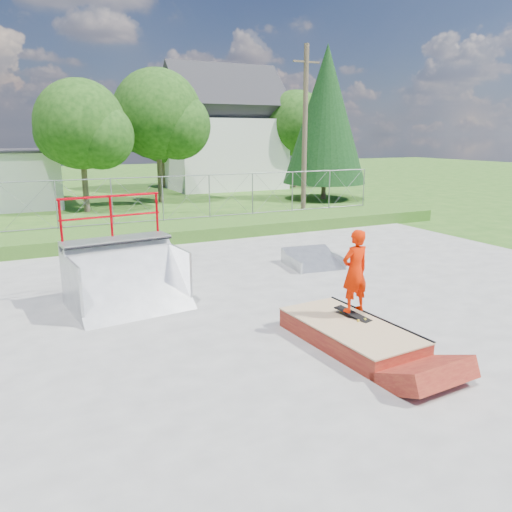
{
  "coord_description": "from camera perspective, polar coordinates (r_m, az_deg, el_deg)",
  "views": [
    {
      "loc": [
        -5.37,
        -9.11,
        3.91
      ],
      "look_at": [
        -0.33,
        1.24,
        1.1
      ],
      "focal_mm": 35.0,
      "sensor_mm": 36.0,
      "label": 1
    }
  ],
  "objects": [
    {
      "name": "utility_pole",
      "position": [
        24.72,
        5.6,
        13.85
      ],
      "size": [
        0.24,
        0.24,
        8.0
      ],
      "primitive_type": "cylinder",
      "color": "brown",
      "rests_on": "ground"
    },
    {
      "name": "concrete_pad",
      "position": [
        11.27,
        4.31,
        -6.52
      ],
      "size": [
        20.0,
        16.0,
        0.04
      ],
      "primitive_type": "cube",
      "color": "gray",
      "rests_on": "ground"
    },
    {
      "name": "gable_house",
      "position": [
        37.94,
        -3.78,
        13.56
      ],
      "size": [
        8.4,
        6.08,
        8.94
      ],
      "color": "white",
      "rests_on": "ground"
    },
    {
      "name": "tree_back_mid",
      "position": [
        38.45,
        -10.23,
        13.08
      ],
      "size": [
        4.08,
        3.84,
        5.7
      ],
      "color": "brown",
      "rests_on": "ground"
    },
    {
      "name": "conifer_tree",
      "position": [
        31.38,
        7.99,
        15.66
      ],
      "size": [
        5.04,
        5.04,
        9.1
      ],
      "color": "brown",
      "rests_on": "ground"
    },
    {
      "name": "grind_box",
      "position": [
        9.76,
        10.66,
        -8.78
      ],
      "size": [
        1.57,
        2.94,
        0.42
      ],
      "rotation": [
        0.0,
        0.0,
        0.07
      ],
      "color": "maroon",
      "rests_on": "concrete_pad"
    },
    {
      "name": "tree_right_far",
      "position": [
        38.35,
        5.04,
        14.6
      ],
      "size": [
        5.1,
        4.8,
        7.12
      ],
      "color": "brown",
      "rests_on": "ground"
    },
    {
      "name": "tree_center",
      "position": [
        30.06,
        -10.56,
        15.27
      ],
      "size": [
        5.44,
        5.12,
        7.6
      ],
      "color": "brown",
      "rests_on": "ground"
    },
    {
      "name": "skater",
      "position": [
        9.8,
        11.23,
        -2.12
      ],
      "size": [
        0.62,
        0.43,
        1.62
      ],
      "primitive_type": "imported",
      "rotation": [
        0.0,
        0.0,
        3.21
      ],
      "color": "#EC1E00",
      "rests_on": "grind_box"
    },
    {
      "name": "skateboard",
      "position": [
        10.05,
        11.01,
        -6.58
      ],
      "size": [
        0.43,
        0.82,
        0.13
      ],
      "primitive_type": "cube",
      "rotation": [
        0.14,
        0.0,
        0.27
      ],
      "color": "black",
      "rests_on": "grind_box"
    },
    {
      "name": "grass_berm",
      "position": [
        19.71,
        -9.68,
        2.81
      ],
      "size": [
        24.0,
        3.0,
        0.5
      ],
      "primitive_type": "cube",
      "color": "#2A5A19",
      "rests_on": "ground"
    },
    {
      "name": "chain_link_fence",
      "position": [
        20.49,
        -10.61,
        6.44
      ],
      "size": [
        20.0,
        0.06,
        1.8
      ],
      "primitive_type": null,
      "color": "gray",
      "rests_on": "grass_berm"
    },
    {
      "name": "tree_left_near",
      "position": [
        27.19,
        -18.84,
        13.69
      ],
      "size": [
        4.76,
        4.48,
        6.65
      ],
      "color": "brown",
      "rests_on": "ground"
    },
    {
      "name": "ground",
      "position": [
        11.27,
        4.31,
        -6.62
      ],
      "size": [
        120.0,
        120.0,
        0.0
      ],
      "primitive_type": "plane",
      "color": "#2A5A19",
      "rests_on": "ground"
    },
    {
      "name": "flat_bank_ramp",
      "position": [
        15.19,
        6.61,
        -0.4
      ],
      "size": [
        1.69,
        1.78,
        0.46
      ],
      "primitive_type": null,
      "rotation": [
        0.0,
        0.0,
        -0.13
      ],
      "color": "#A2A5A9",
      "rests_on": "concrete_pad"
    },
    {
      "name": "quarter_pipe",
      "position": [
        11.65,
        -14.57,
        0.09
      ],
      "size": [
        2.73,
        2.39,
        2.51
      ],
      "primitive_type": null,
      "rotation": [
        0.0,
        0.0,
        0.11
      ],
      "color": "#A2A5A9",
      "rests_on": "concrete_pad"
    }
  ]
}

